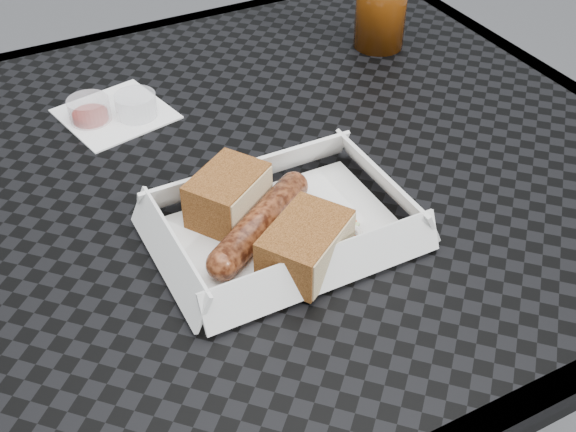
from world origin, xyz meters
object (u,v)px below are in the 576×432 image
object	(u,v)px
patio_table	(296,201)
food_tray	(283,232)
drink_glass	(382,0)
bratwurst	(260,223)

from	to	relation	value
patio_table	food_tray	distance (m)	0.17
food_tray	drink_glass	world-z (taller)	drink_glass
food_tray	bratwurst	bearing A→B (deg)	168.34
bratwurst	drink_glass	bearing A→B (deg)	41.83
patio_table	drink_glass	xyz separation A→B (m)	(0.23, 0.18, 0.14)
food_tray	bratwurst	size ratio (longest dim) A/B	1.55
drink_glass	food_tray	bearing A→B (deg)	-135.66
patio_table	drink_glass	distance (m)	0.32
bratwurst	drink_glass	xyz separation A→B (m)	(0.33, 0.29, 0.05)
drink_glass	bratwurst	bearing A→B (deg)	-138.17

